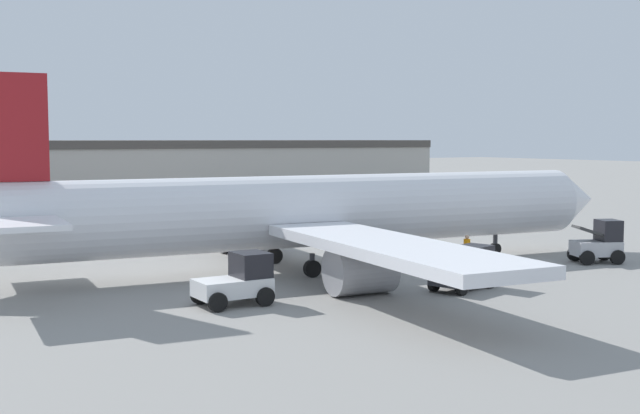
% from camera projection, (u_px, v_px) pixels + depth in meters
% --- Properties ---
extents(ground_plane, '(400.00, 400.00, 0.00)m').
position_uv_depth(ground_plane, '(320.00, 268.00, 44.44)').
color(ground_plane, gray).
extents(terminal_building, '(63.81, 13.45, 7.02)m').
position_uv_depth(terminal_building, '(103.00, 180.00, 71.18)').
color(terminal_building, '#ADA89E').
rests_on(terminal_building, ground_plane).
extents(airplane, '(41.10, 37.51, 10.19)m').
position_uv_depth(airplane, '(305.00, 213.00, 43.78)').
color(airplane, white).
rests_on(airplane, ground_plane).
extents(ground_crew_worker, '(0.38, 0.38, 1.73)m').
position_uv_depth(ground_crew_worker, '(467.00, 249.00, 45.38)').
color(ground_crew_worker, '#1E2338').
rests_on(ground_crew_worker, ground_plane).
extents(baggage_tug, '(3.84, 2.58, 2.02)m').
position_uv_depth(baggage_tug, '(466.00, 269.00, 38.22)').
color(baggage_tug, '#2D2D33').
rests_on(baggage_tug, ground_plane).
extents(belt_loader_truck, '(3.18, 2.76, 2.48)m').
position_uv_depth(belt_loader_truck, '(599.00, 243.00, 46.24)').
color(belt_loader_truck, '#B2B2B7').
rests_on(belt_loader_truck, ground_plane).
extents(pushback_tug, '(3.18, 2.15, 2.23)m').
position_uv_depth(pushback_tug, '(238.00, 281.00, 34.54)').
color(pushback_tug, silver).
rests_on(pushback_tug, ground_plane).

